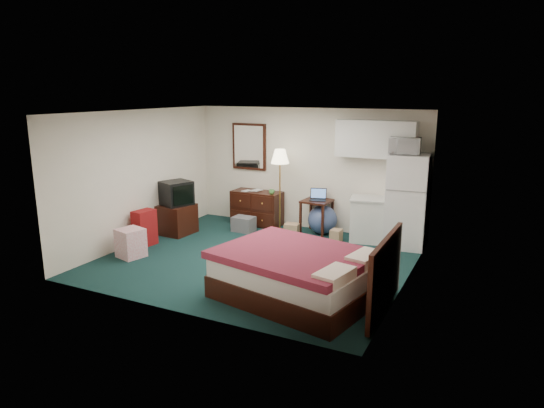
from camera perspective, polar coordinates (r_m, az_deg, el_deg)
The scene contains 25 objects.
floor at distance 8.41m, azimuth -1.80°, elevation -6.53°, with size 5.00×4.50×0.01m, color black.
ceiling at distance 7.92m, azimuth -1.94°, elevation 10.74°, with size 5.00×4.50×0.01m, color silver.
walls at distance 8.07m, azimuth -1.87°, elevation 1.84°, with size 5.01×4.51×2.50m.
mirror at distance 10.58m, azimuth -2.69°, elevation 6.76°, with size 0.80×0.06×1.00m, color white, non-canonical shape.
upper_cabinets at distance 9.38m, azimuth 12.13°, elevation 7.49°, with size 1.50×0.35×0.70m, color silver, non-canonical shape.
headboard at distance 6.43m, azimuth 13.19°, elevation -8.07°, with size 0.06×1.56×1.00m, color black, non-canonical shape.
dresser at distance 10.45m, azimuth -1.77°, elevation -0.47°, with size 1.07×0.49×0.73m, color black, non-canonical shape.
floor_lamp at distance 9.88m, azimuth 0.93°, elevation 1.59°, with size 0.37×0.37×1.69m, color gold, non-canonical shape.
desk at distance 9.85m, azimuth 5.26°, elevation -1.50°, with size 0.55×0.55×0.69m, color black, non-canonical shape.
exercise_ball at distance 9.85m, azimuth 5.96°, elevation -1.83°, with size 0.59×0.59×0.59m, color #3A4B7B.
kitchen_counter at distance 9.49m, azimuth 11.56°, elevation -1.89°, with size 0.75×0.57×0.82m, color silver, non-canonical shape.
fridge at distance 9.22m, azimuth 15.60°, elevation 0.35°, with size 0.71×0.71×1.73m, color white, non-canonical shape.
bed at distance 6.85m, azimuth 3.00°, elevation -8.32°, with size 2.06×1.61×0.66m, color #5B1923, non-canonical shape.
tv_stand at distance 10.00m, azimuth -11.13°, elevation -1.76°, with size 0.59×0.65×0.59m, color black, non-canonical shape.
suitcase at distance 9.37m, azimuth -14.76°, elevation -2.73°, with size 0.26×0.41×0.67m, color maroon, non-canonical shape.
retail_box at distance 8.81m, azimuth -16.28°, elevation -4.42°, with size 0.40×0.40×0.51m, color white, non-canonical shape.
file_bin at distance 10.01m, azimuth -3.36°, elevation -2.37°, with size 0.43×0.33×0.30m, color slate, non-canonical shape.
cardboard_box_a at distance 9.74m, azimuth 2.36°, elevation -3.01°, with size 0.28×0.24×0.24m, color #9D7B4D, non-canonical shape.
cardboard_box_b at distance 9.43m, azimuth 7.56°, elevation -3.68°, with size 0.20×0.23×0.23m, color #9D7B4D, non-canonical shape.
laptop at distance 9.71m, azimuth 5.42°, elevation 1.06°, with size 0.33×0.27×0.22m, color black, non-canonical shape.
crt_tv at distance 9.89m, azimuth -11.21°, elevation 1.27°, with size 0.52×0.56×0.48m, color black, non-canonical shape.
microwave at distance 9.02m, azimuth 15.38°, elevation 6.84°, with size 0.54×0.30×0.37m, color white.
book_a at distance 10.42m, azimuth -3.29°, elevation 2.12°, with size 0.15×0.02×0.21m, color #9D7B4D.
book_b at distance 10.43m, azimuth -2.24°, elevation 2.27°, with size 0.19×0.02×0.25m, color #9D7B4D.
mug at distance 10.06m, azimuth -0.04°, elevation 1.50°, with size 0.12×0.10×0.12m, color #4D9841.
Camera 1 is at (3.73, -6.98, 2.85)m, focal length 32.00 mm.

